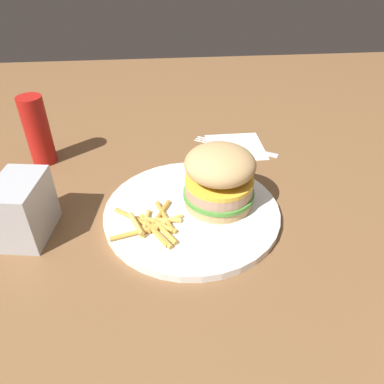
% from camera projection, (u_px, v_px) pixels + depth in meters
% --- Properties ---
extents(ground_plane, '(1.60, 1.60, 0.00)m').
position_uv_depth(ground_plane, '(192.00, 215.00, 0.58)').
color(ground_plane, brown).
extents(plate, '(0.27, 0.27, 0.01)m').
position_uv_depth(plate, '(192.00, 211.00, 0.58)').
color(plate, white).
rests_on(plate, ground_plane).
extents(sandwich, '(0.11, 0.11, 0.10)m').
position_uv_depth(sandwich, '(219.00, 177.00, 0.55)').
color(sandwich, tan).
rests_on(sandwich, plate).
extents(fries_pile, '(0.10, 0.10, 0.01)m').
position_uv_depth(fries_pile, '(153.00, 224.00, 0.54)').
color(fries_pile, gold).
rests_on(fries_pile, plate).
extents(napkin, '(0.11, 0.11, 0.00)m').
position_uv_depth(napkin, '(235.00, 147.00, 0.75)').
color(napkin, white).
rests_on(napkin, ground_plane).
extents(fork, '(0.10, 0.16, 0.00)m').
position_uv_depth(fork, '(235.00, 145.00, 0.75)').
color(fork, silver).
rests_on(fork, napkin).
extents(napkin_dispenser, '(0.10, 0.07, 0.09)m').
position_uv_depth(napkin_dispenser, '(23.00, 209.00, 0.52)').
color(napkin_dispenser, '#B7BABF').
rests_on(napkin_dispenser, ground_plane).
extents(ketchup_bottle, '(0.04, 0.04, 0.13)m').
position_uv_depth(ketchup_bottle, '(37.00, 131.00, 0.67)').
color(ketchup_bottle, '#B21914').
rests_on(ketchup_bottle, ground_plane).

